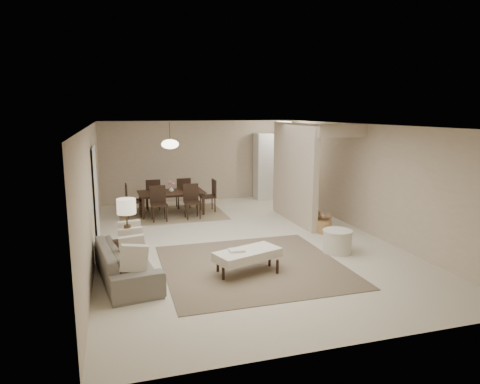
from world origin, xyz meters
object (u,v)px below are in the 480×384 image
object	(u,v)px
sofa	(126,262)
round_pouf	(337,242)
dining_table	(172,203)
side_table	(129,258)
wicker_basket	(324,227)
pantry_cabinet	(273,166)
ottoman_bench	(247,255)

from	to	relation	value
sofa	round_pouf	world-z (taller)	sofa
round_pouf	dining_table	distance (m)	5.01
sofa	side_table	xyz separation A→B (m)	(0.05, 0.29, -0.02)
sofa	wicker_basket	distance (m)	4.77
pantry_cabinet	side_table	size ratio (longest dim) A/B	3.71
side_table	dining_table	xyz separation A→B (m)	(1.30, 4.16, 0.03)
ottoman_bench	wicker_basket	xyz separation A→B (m)	(2.46, 1.90, -0.18)
sofa	dining_table	world-z (taller)	dining_table
ottoman_bench	side_table	xyz separation A→B (m)	(-1.97, 0.59, -0.05)
dining_table	sofa	bearing A→B (deg)	-108.37
wicker_basket	dining_table	size ratio (longest dim) A/B	0.20
side_table	dining_table	world-z (taller)	dining_table
sofa	dining_table	size ratio (longest dim) A/B	1.16
pantry_cabinet	round_pouf	distance (m)	5.61
ottoman_bench	round_pouf	size ratio (longest dim) A/B	2.16
sofa	ottoman_bench	size ratio (longest dim) A/B	1.62
sofa	dining_table	bearing A→B (deg)	-25.24
ottoman_bench	dining_table	xyz separation A→B (m)	(-0.68, 4.74, -0.02)
ottoman_bench	round_pouf	xyz separation A→B (m)	(2.05, 0.55, -0.10)
wicker_basket	dining_table	world-z (taller)	dining_table
pantry_cabinet	sofa	distance (m)	7.53
pantry_cabinet	wicker_basket	bearing A→B (deg)	-94.34
wicker_basket	dining_table	bearing A→B (deg)	137.84
pantry_cabinet	round_pouf	world-z (taller)	pantry_cabinet
sofa	side_table	world-z (taller)	sofa
pantry_cabinet	dining_table	bearing A→B (deg)	-159.25
sofa	ottoman_bench	bearing A→B (deg)	-106.81
dining_table	wicker_basket	bearing A→B (deg)	-43.67
wicker_basket	ottoman_bench	bearing A→B (deg)	-142.31
wicker_basket	round_pouf	bearing A→B (deg)	-106.86
sofa	wicker_basket	world-z (taller)	sofa
pantry_cabinet	ottoman_bench	distance (m)	6.70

